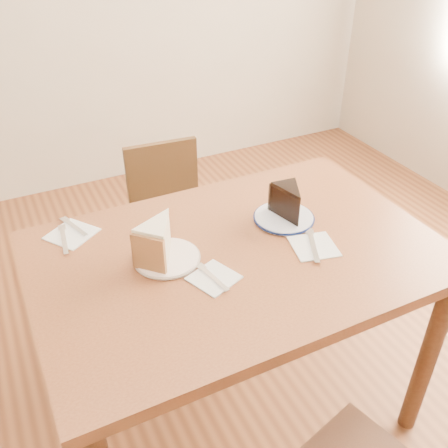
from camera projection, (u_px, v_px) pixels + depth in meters
ground at (235, 407)px, 1.91m from camera, size 4.00×4.00×0.00m
table at (238, 276)px, 1.54m from camera, size 1.20×0.80×0.75m
chair_far at (173, 223)px, 2.20m from camera, size 0.40×0.40×0.76m
plate_cream at (167, 258)px, 1.44m from camera, size 0.19×0.19×0.01m
plate_navy at (284, 218)px, 1.62m from camera, size 0.19×0.19×0.01m
carrot_cake at (160, 240)px, 1.42m from camera, size 0.16×0.16×0.11m
chocolate_cake at (290, 205)px, 1.59m from camera, size 0.10×0.13×0.09m
napkin_cream at (214, 278)px, 1.38m from camera, size 0.15×0.15×0.00m
napkin_navy at (314, 246)px, 1.50m from camera, size 0.15×0.15×0.00m
napkin_spare at (72, 234)px, 1.55m from camera, size 0.18×0.18×0.00m
fork_cream at (213, 277)px, 1.37m from camera, size 0.04×0.14×0.00m
knife_navy at (313, 245)px, 1.50m from camera, size 0.09×0.16×0.00m
fork_spare at (74, 227)px, 1.58m from camera, size 0.06×0.14×0.00m
knife_spare at (64, 239)px, 1.52m from camera, size 0.03×0.16×0.00m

